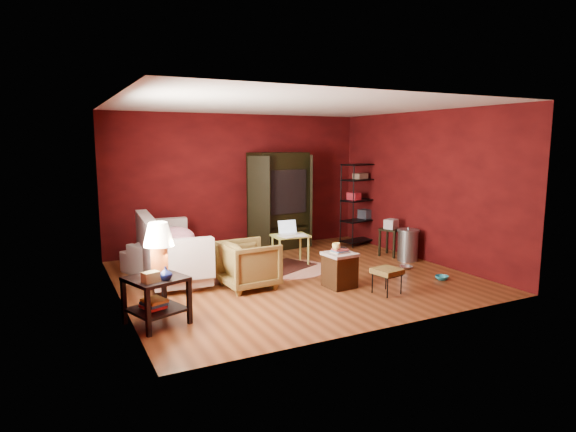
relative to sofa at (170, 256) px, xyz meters
name	(u,v)px	position (x,y,z in m)	size (l,w,h in m)	color
room	(292,193)	(1.81, -0.91, 1.04)	(5.54, 5.04, 2.84)	brown
sofa	(170,256)	(0.00, 0.00, 0.00)	(1.83, 0.54, 0.72)	#B5A29C
armchair	(249,262)	(0.96, -1.11, 0.04)	(0.78, 0.73, 0.80)	black
pet_bowl_steel	(406,263)	(3.87, -1.34, -0.25)	(0.21, 0.05, 0.21)	silver
pet_bowl_turquoise	(442,273)	(3.93, -2.14, -0.25)	(0.21, 0.07, 0.21)	teal
vase	(166,274)	(-0.54, -2.20, 0.32)	(0.16, 0.17, 0.16)	#0B123A
mug	(336,245)	(2.15, -1.73, 0.31)	(0.13, 0.10, 0.13)	#FEE77C
side_table	(157,263)	(-0.58, -1.93, 0.39)	(0.80, 0.80, 1.25)	black
sofa_cushions	(168,251)	(-0.02, -0.03, 0.10)	(1.06, 2.30, 0.94)	#B5A29C
hamper	(340,269)	(2.22, -1.72, -0.08)	(0.48, 0.48, 0.62)	#3A1E0D
footstool	(387,272)	(2.66, -2.32, -0.03)	(0.43, 0.43, 0.38)	black
rug_round	(288,269)	(2.00, -0.40, -0.35)	(1.86, 1.86, 0.01)	beige
rug_oriental	(283,267)	(1.95, -0.29, -0.34)	(1.30, 1.13, 0.01)	#451912
laptop_desk	(290,238)	(2.18, -0.13, 0.14)	(0.68, 0.54, 0.80)	#CAD15F
tv_armoire	(279,199)	(2.61, 1.23, 0.69)	(1.58, 0.96, 2.02)	black
wire_shelving	(360,201)	(4.33, 0.75, 0.61)	(0.93, 0.58, 1.77)	black
small_stand	(391,229)	(4.26, -0.41, 0.19)	(0.48, 0.48, 0.73)	black
trash_can	(408,245)	(4.29, -0.88, -0.05)	(0.47, 0.47, 0.65)	gray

